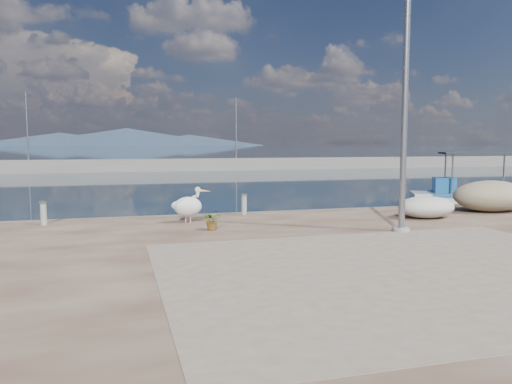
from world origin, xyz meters
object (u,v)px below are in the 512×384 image
object	(u,v)px
pelican	(188,206)
bollard_near	(244,203)
lamp_post	(404,103)
boat_right	(476,201)

from	to	relation	value
pelican	bollard_near	world-z (taller)	pelican
pelican	lamp_post	size ratio (longest dim) A/B	0.16
lamp_post	bollard_near	distance (m)	5.93
boat_right	pelican	bearing A→B (deg)	-136.73
lamp_post	bollard_near	world-z (taller)	lamp_post
bollard_near	boat_right	bearing A→B (deg)	15.99
boat_right	bollard_near	world-z (taller)	boat_right
boat_right	lamp_post	bearing A→B (deg)	-113.87
bollard_near	lamp_post	bearing A→B (deg)	-51.90
lamp_post	bollard_near	size ratio (longest dim) A/B	10.39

